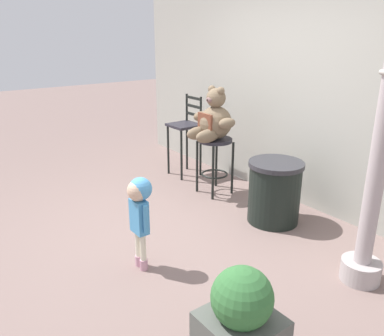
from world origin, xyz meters
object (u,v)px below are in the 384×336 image
bar_stool_with_teddy (215,154)px  trash_bin (274,192)px  bar_chair_empty (186,130)px  child_walking (139,204)px  teddy_bear (214,120)px  planter_with_shrub (241,322)px  lamppost (381,144)px

bar_stool_with_teddy → trash_bin: bearing=0.2°
bar_chair_empty → child_walking: bearing=-44.8°
bar_stool_with_teddy → trash_bin: size_ratio=1.06×
teddy_bear → trash_bin: teddy_bear is taller
teddy_bear → bar_chair_empty: (-0.79, 0.15, -0.30)m
bar_chair_empty → trash_bin: bearing=-3.5°
trash_bin → planter_with_shrub: size_ratio=1.00×
lamppost → planter_with_shrub: size_ratio=4.34×
teddy_bear → lamppost: lamppost is taller
lamppost → bar_stool_with_teddy: bearing=174.1°
teddy_bear → planter_with_shrub: (2.26, -1.63, -0.64)m
bar_stool_with_teddy → child_walking: 1.88m
lamppost → bar_chair_empty: 3.07m
teddy_bear → trash_bin: (1.01, 0.04, -0.61)m
bar_stool_with_teddy → lamppost: bearing=-5.9°
planter_with_shrub → teddy_bear: bearing=144.2°
trash_bin → planter_with_shrub: same height
teddy_bear → trash_bin: size_ratio=0.94×
bar_stool_with_teddy → bar_chair_empty: 0.81m
child_walking → lamppost: lamppost is taller
bar_chair_empty → bar_stool_with_teddy: bearing=-8.1°
lamppost → planter_with_shrub: lamppost is taller
child_walking → teddy_bear: bearing=178.8°
trash_bin → lamppost: lamppost is taller
bar_stool_with_teddy → planter_with_shrub: size_ratio=1.06×
bar_chair_empty → planter_with_shrub: bearing=-30.2°
teddy_bear → child_walking: 1.88m
child_walking → planter_with_shrub: child_walking is taller
trash_bin → bar_chair_empty: 1.84m
trash_bin → bar_chair_empty: bar_chair_empty is taller
bar_stool_with_teddy → teddy_bear: size_ratio=1.12×
bar_stool_with_teddy → bar_chair_empty: (-0.79, 0.11, 0.14)m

